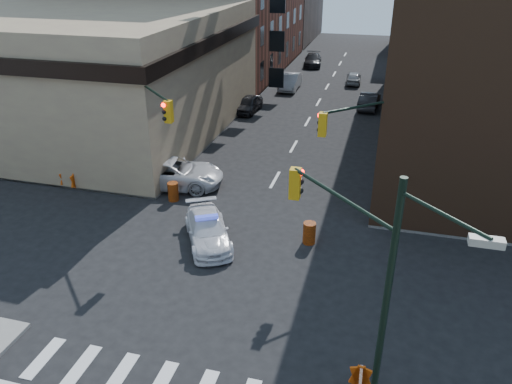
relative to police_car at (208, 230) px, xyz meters
The scene contains 24 objects.
ground 2.62m from the police_car, 53.02° to the right, with size 140.00×140.00×0.00m, color black.
sidewalk_nw 37.49m from the police_car, 124.95° to the left, with size 34.00×54.50×0.15m, color gray.
bank_building 21.53m from the police_car, 136.91° to the left, with size 22.00×22.00×9.00m, color tan.
commercial_row_ne 25.89m from the police_car, 54.65° to the left, with size 14.00×34.00×14.00m, color #4B2F1E.
filler_ne 58.33m from the police_car, 74.50° to the left, with size 16.00×16.00×12.00m, color #5D2C1D.
signal_pole_se 11.39m from the police_car, 44.95° to the right, with size 5.40×5.27×8.00m.
signal_pole_nw 6.56m from the police_car, 142.58° to the left, with size 3.58×3.67×8.00m.
signal_pole_ne 8.87m from the police_car, 24.32° to the left, with size 3.67×3.58×8.00m.
tree_ne_near 25.77m from the police_car, 69.37° to the left, with size 3.00×3.00×4.85m.
tree_ne_far 33.34m from the police_car, 74.24° to the left, with size 3.00×3.00×4.85m.
police_car is the anchor object (origin of this frame).
pickup 7.00m from the police_car, 127.66° to the left, with size 2.83×6.14×1.71m, color silver.
parked_car_wnear 21.70m from the police_car, 100.55° to the left, with size 1.66×4.12×1.40m, color black.
parked_car_wfar 29.97m from the police_car, 93.82° to the left, with size 1.67×4.78×1.57m, color #919399.
parked_car_wdeep 41.66m from the police_car, 92.17° to the left, with size 2.00×4.93×1.43m, color black.
parked_car_enear 25.91m from the police_car, 76.18° to the left, with size 1.57×4.51×1.49m, color black.
parked_car_efar 34.16m from the police_car, 83.23° to the left, with size 1.51×3.76×1.28m, color gray.
pedestrian_a 8.73m from the police_car, 150.69° to the left, with size 0.60×0.40×1.65m, color black.
pedestrian_b 10.18m from the police_car, 157.00° to the left, with size 0.88×0.69×1.82m, color black.
pedestrian_c 12.49m from the police_car, 144.72° to the left, with size 0.94×0.39×1.60m, color #1E252E.
barrel_road 4.96m from the police_car, 14.28° to the left, with size 0.62×0.62×1.10m, color #D6640A.
barrel_bank 5.11m from the police_car, 132.68° to the left, with size 0.61×0.61×1.09m, color red.
barricade_nw_a 7.78m from the police_car, 129.78° to the left, with size 1.27×0.64×0.95m, color red, non-canonical shape.
barricade_nw_b 10.74m from the police_car, 159.98° to the left, with size 1.16×0.58×0.87m, color #C14809, non-canonical shape.
Camera 1 is at (6.20, -17.61, 13.06)m, focal length 35.00 mm.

